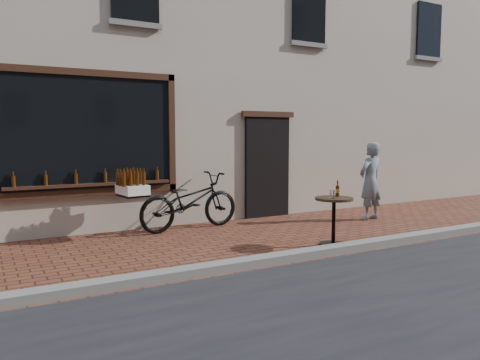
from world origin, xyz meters
TOP-DOWN VIEW (x-y plane):
  - ground at (0.00, 0.00)m, footprint 90.00×90.00m
  - kerb at (0.00, 0.20)m, footprint 90.00×0.25m
  - shop_building at (0.00, 6.50)m, footprint 28.00×6.20m
  - cargo_bicycle at (-0.21, 2.98)m, footprint 2.49×0.94m
  - bistro_table at (1.38, 0.61)m, footprint 0.62×0.62m
  - pedestrian at (3.63, 2.08)m, footprint 0.66×0.50m

SIDE VIEW (x-z plane):
  - ground at x=0.00m, z-range 0.00..0.00m
  - kerb at x=0.00m, z-range 0.00..0.12m
  - cargo_bicycle at x=-0.21m, z-range -0.03..1.14m
  - bistro_table at x=1.38m, z-range 0.04..1.10m
  - pedestrian at x=3.63m, z-range 0.00..1.66m
  - shop_building at x=0.00m, z-range 0.00..10.00m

